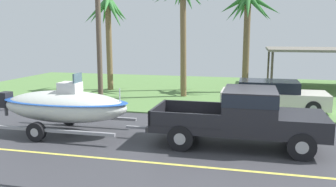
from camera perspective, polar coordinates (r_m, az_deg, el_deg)
The scene contains 10 objects.
ground at distance 19.33m, azimuth 13.22°, elevation -1.10°, with size 36.00×22.00×0.11m.
pickup_truck_towing at distance 11.20m, azimuth 12.98°, elevation -3.39°, with size 5.50×2.09×1.84m.
boat_on_trailer at distance 12.92m, azimuth -16.56°, elevation -1.95°, with size 5.82×2.42×2.18m.
parked_sedan_near at distance 17.01m, azimuth 16.62°, elevation -0.34°, with size 4.78×1.91×1.38m.
carport_awning at distance 24.64m, azimuth 23.93°, elevation 6.49°, with size 6.90×5.65×2.62m.
palm_tree_near_left at distance 19.34m, azimuth 2.48°, elevation 14.37°, with size 3.82×2.89×6.56m.
palm_tree_near_right at distance 22.13m, azimuth -9.68°, elevation 12.09°, with size 2.75×3.25×5.91m.
palm_tree_mid at distance 21.52m, azimuth 12.96°, elevation 12.37°, with size 3.76×3.28×6.04m.
palm_tree_far_left at distance 21.65m, azimuth 2.53°, elevation 13.81°, with size 2.59×3.12×6.58m.
utility_pole at distance 16.72m, azimuth -11.29°, elevation 10.95°, with size 0.24×1.80×7.58m.
Camera 1 is at (0.07, -10.62, 3.50)m, focal length 37.33 mm.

